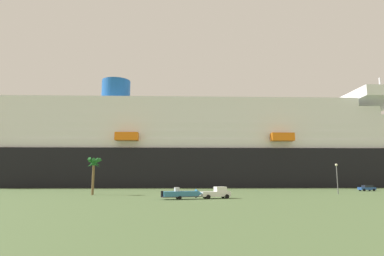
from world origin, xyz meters
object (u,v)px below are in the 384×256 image
(street_lamp, at_px, (337,174))
(parked_car_blue_suv, at_px, (367,188))
(pickup_truck, at_px, (217,193))
(palm_tree, at_px, (94,165))
(cruise_ship, at_px, (211,151))
(small_boat_on_trailer, at_px, (184,194))

(street_lamp, distance_m, parked_car_blue_suv, 22.40)
(pickup_truck, height_order, palm_tree, palm_tree)
(palm_tree, xyz_separation_m, parked_car_blue_suv, (73.39, 8.93, -5.79))
(cruise_ship, xyz_separation_m, small_boat_on_trailer, (-17.89, -66.65, -12.97))
(pickup_truck, bearing_deg, cruise_ship, 80.04)
(street_lamp, bearing_deg, cruise_ship, 109.03)
(pickup_truck, relative_size, palm_tree, 0.69)
(cruise_ship, bearing_deg, small_boat_on_trailer, -105.03)
(pickup_truck, distance_m, parked_car_blue_suv, 53.47)
(parked_car_blue_suv, bearing_deg, pickup_truck, -153.86)
(pickup_truck, distance_m, small_boat_on_trailer, 6.47)
(palm_tree, height_order, parked_car_blue_suv, palm_tree)
(palm_tree, distance_m, street_lamp, 56.39)
(palm_tree, bearing_deg, pickup_truck, -29.95)
(small_boat_on_trailer, bearing_deg, pickup_truck, 9.64)
(palm_tree, relative_size, parked_car_blue_suv, 1.85)
(small_boat_on_trailer, relative_size, palm_tree, 1.05)
(cruise_ship, height_order, palm_tree, cruise_ship)
(cruise_ship, distance_m, palm_tree, 63.32)
(cruise_ship, xyz_separation_m, street_lamp, (19.24, -55.78, -9.24))
(pickup_truck, distance_m, street_lamp, 32.48)
(parked_car_blue_suv, bearing_deg, small_boat_on_trailer, -155.62)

